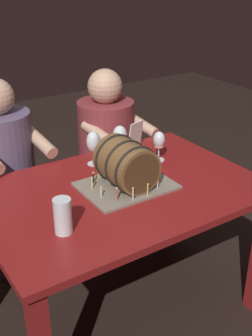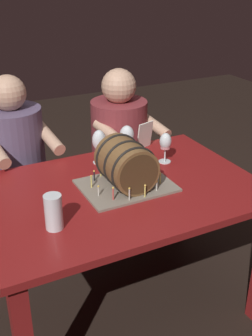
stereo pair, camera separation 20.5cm
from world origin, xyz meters
The scene contains 10 objects.
ground_plane centered at (0.00, 0.00, 0.00)m, with size 8.00×8.00×0.00m, color black.
dining_table centered at (0.00, 0.00, 0.64)m, with size 1.34×0.92×0.75m.
barrel_cake centered at (0.03, 0.00, 0.86)m, with size 0.43×0.33×0.24m.
wine_glass_empty centered at (0.03, 0.31, 0.87)m, with size 0.07×0.07×0.19m.
wine_glass_amber centered at (0.19, 0.31, 0.87)m, with size 0.08×0.08×0.19m.
wine_glass_rose centered at (0.35, 0.16, 0.86)m, with size 0.07×0.07×0.17m.
beer_pint centered at (-0.39, -0.19, 0.81)m, with size 0.07×0.07×0.15m.
menu_card centered at (0.34, 0.38, 0.83)m, with size 0.11×0.01×0.16m, color silver.
person_seated_left centered at (-0.34, 0.71, 0.55)m, with size 0.42×0.51×1.18m.
person_seated_right centered at (0.34, 0.71, 0.54)m, with size 0.47×0.54×1.14m.
Camera 1 is at (-0.97, -1.54, 1.74)m, focal length 45.97 mm.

